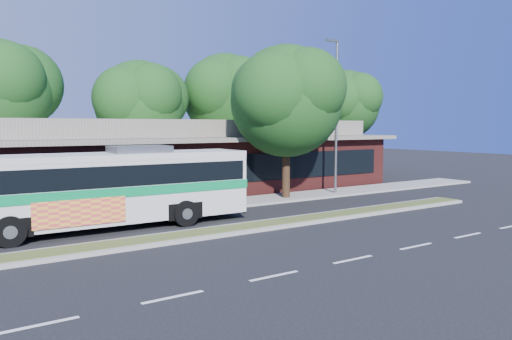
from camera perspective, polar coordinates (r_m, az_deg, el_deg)
name	(u,v)px	position (r m, az deg, el deg)	size (l,w,h in m)	color
ground	(260,231)	(19.56, 0.48, -7.01)	(120.00, 120.00, 0.00)	black
median_strip	(252,227)	(20.03, -0.50, -6.50)	(26.00, 1.10, 0.15)	#3E5022
sidewalk	(187,208)	(24.98, -7.93, -4.27)	(44.00, 2.60, 0.12)	gray
plaza_building	(137,159)	(30.77, -13.42, 1.27)	(33.20, 11.20, 4.45)	#531C1A
lamp_post	(336,112)	(29.85, 9.11, 6.56)	(0.93, 0.18, 9.07)	slate
tree_bg_b	(5,90)	(32.22, -26.73, 8.18)	(6.69, 6.00, 9.00)	black
tree_bg_c	(145,103)	(33.25, -12.59, 7.53)	(6.24, 5.60, 8.26)	black
tree_bg_d	(230,94)	(37.35, -3.00, 8.63)	(6.91, 6.20, 9.37)	black
tree_bg_e	(301,105)	(39.95, 5.17, 7.41)	(6.47, 5.80, 8.50)	black
tree_bg_f	(347,103)	(44.73, 10.37, 7.50)	(6.69, 6.00, 8.92)	black
transit_bus	(106,183)	(20.57, -16.76, -1.47)	(11.76, 2.95, 3.28)	beige
sidewalk_tree	(291,99)	(28.06, 4.03, 8.13)	(6.85, 6.15, 8.52)	black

